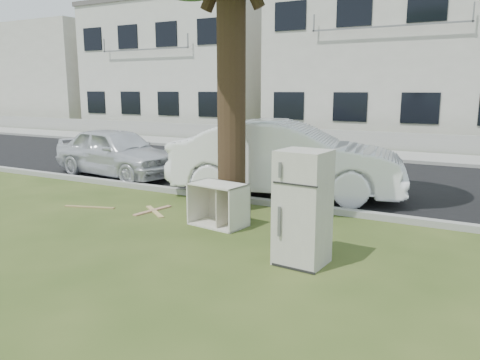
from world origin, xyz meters
The scene contains 16 objects.
ground centered at (0.00, 0.00, 0.00)m, with size 120.00×120.00×0.00m, color #334518.
road centered at (0.00, 6.00, 0.01)m, with size 120.00×7.00×0.01m, color black.
kerb_near centered at (0.00, 2.45, 0.00)m, with size 120.00×0.18×0.12m, color gray.
kerb_far centered at (0.00, 9.55, 0.00)m, with size 120.00×0.18×0.12m, color gray.
sidewalk centered at (0.00, 11.00, 0.01)m, with size 120.00×2.80×0.01m, color gray.
low_wall centered at (0.00, 12.60, 0.35)m, with size 120.00×0.15×0.70m, color gray.
townhouse_left centered at (-12.00, 17.50, 3.52)m, with size 10.20×8.16×7.04m.
townhouse_center centered at (0.00, 17.50, 3.72)m, with size 11.22×8.16×7.44m.
filler_left centered at (-26.00, 18.00, 3.20)m, with size 16.00×9.00×6.40m, color beige.
fridge centered at (1.85, -0.25, 0.77)m, with size 0.64×0.59×1.55m, color beige.
cabinet centered at (-0.07, 0.75, 0.37)m, with size 0.95×0.59×0.74m, color white.
plank_a centered at (-2.97, 0.57, 0.01)m, with size 1.06×0.09×0.02m, color olive.
plank_b centered at (-1.60, 0.91, 0.01)m, with size 0.93×0.09×0.02m, color tan.
plank_c centered at (-1.68, 0.96, 0.01)m, with size 0.91×0.10×0.02m, color #A77B5D.
car_center centered at (0.05, 3.43, 0.83)m, with size 1.75×5.03×1.66m, color white.
car_left centered at (-4.90, 3.45, 0.66)m, with size 1.56×3.88×1.32m, color silver.
Camera 1 is at (4.00, -5.95, 2.33)m, focal length 35.00 mm.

